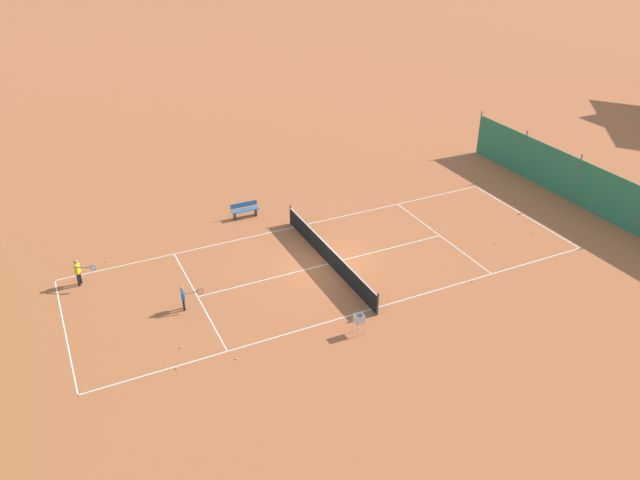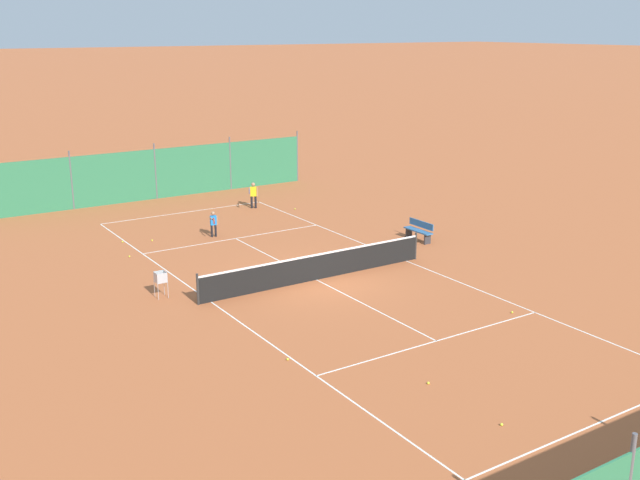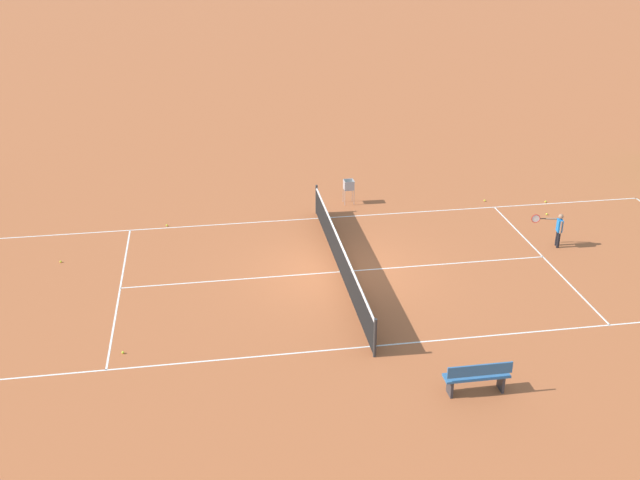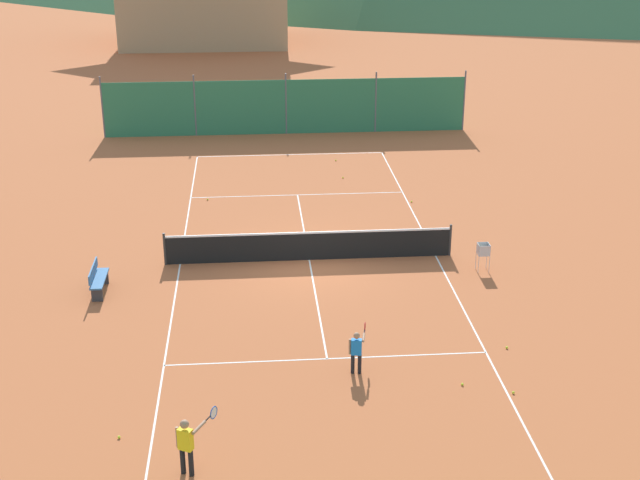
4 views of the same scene
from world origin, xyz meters
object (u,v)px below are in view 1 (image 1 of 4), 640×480
at_px(tennis_ball_service_box, 236,359).
at_px(tennis_ball_near_corner, 177,368).
at_px(tennis_ball_alley_left, 532,233).
at_px(tennis_ball_far_corner, 181,347).
at_px(player_far_baseline, 78,270).
at_px(tennis_ball_by_net_left, 106,261).
at_px(tennis_ball_mid_court, 473,281).
at_px(ball_hopper, 359,320).
at_px(tennis_ball_alley_right, 399,209).
at_px(tennis_ball_by_net_right, 495,244).
at_px(tennis_net, 329,255).
at_px(player_far_service, 184,296).
at_px(courtside_bench, 245,210).

relative_size(tennis_ball_service_box, tennis_ball_near_corner, 1.00).
distance_m(tennis_ball_alley_left, tennis_ball_far_corner, 18.78).
xyz_separation_m(player_far_baseline, tennis_ball_by_net_left, (-1.58, 1.35, -0.72)).
xyz_separation_m(tennis_ball_mid_court, ball_hopper, (1.06, -6.49, 0.62)).
xyz_separation_m(tennis_ball_alley_left, tennis_ball_alley_right, (-5.37, -4.73, 0.00)).
bearing_deg(tennis_ball_near_corner, tennis_ball_by_net_right, 97.72).
height_order(tennis_net, player_far_baseline, player_far_baseline).
bearing_deg(player_far_baseline, tennis_ball_service_box, 30.10).
distance_m(tennis_ball_alley_right, ball_hopper, 11.45).
distance_m(tennis_net, player_far_service, 7.14).
height_order(tennis_ball_by_net_right, ball_hopper, ball_hopper).
xyz_separation_m(player_far_baseline, tennis_ball_far_corner, (6.35, 2.90, -0.72)).
bearing_deg(tennis_ball_far_corner, tennis_ball_service_box, 47.25).
bearing_deg(player_far_baseline, player_far_service, 43.79).
relative_size(tennis_ball_near_corner, tennis_ball_far_corner, 1.00).
bearing_deg(tennis_ball_alley_left, tennis_ball_service_box, -80.78).
height_order(tennis_ball_alley_right, tennis_ball_by_net_left, same).
xyz_separation_m(tennis_net, tennis_ball_by_net_right, (1.97, 8.32, -0.47)).
bearing_deg(player_far_service, player_far_baseline, -136.21).
distance_m(tennis_ball_mid_court, courtside_bench, 12.76).
distance_m(player_far_baseline, tennis_ball_by_net_left, 2.20).
distance_m(player_far_service, tennis_ball_far_corner, 2.67).
xyz_separation_m(player_far_baseline, tennis_ball_mid_court, (7.48, 16.04, -0.72)).
bearing_deg(tennis_ball_by_net_left, tennis_ball_by_net_right, 69.16).
bearing_deg(tennis_ball_near_corner, player_far_baseline, -161.95).
height_order(tennis_ball_by_net_left, tennis_ball_far_corner, same).
xyz_separation_m(tennis_ball_by_net_right, tennis_ball_service_box, (2.72, -14.58, 0.00)).
relative_size(tennis_ball_alley_left, ball_hopper, 0.07).
bearing_deg(tennis_net, ball_hopper, -13.74).
relative_size(ball_hopper, courtside_bench, 0.59).
distance_m(player_far_baseline, tennis_ball_near_corner, 7.89).
bearing_deg(tennis_ball_service_box, courtside_bench, 158.58).
distance_m(player_far_baseline, player_far_service, 5.40).
bearing_deg(tennis_ball_mid_court, tennis_ball_near_corner, -90.04).
height_order(tennis_ball_alley_left, tennis_ball_service_box, same).
relative_size(tennis_ball_far_corner, ball_hopper, 0.07).
height_order(tennis_ball_by_net_right, courtside_bench, courtside_bench).
relative_size(tennis_ball_service_box, tennis_ball_by_net_left, 1.00).
relative_size(tennis_net, tennis_ball_alley_left, 139.09).
height_order(tennis_ball_by_net_right, tennis_ball_by_net_left, same).
distance_m(player_far_service, tennis_ball_by_net_right, 15.50).
relative_size(player_far_service, tennis_ball_near_corner, 16.92).
relative_size(tennis_ball_far_corner, tennis_ball_mid_court, 1.00).
distance_m(tennis_net, tennis_ball_alley_right, 6.99).
distance_m(tennis_ball_far_corner, ball_hopper, 7.03).
bearing_deg(tennis_net, tennis_ball_alley_right, 119.62).
bearing_deg(tennis_ball_service_box, ball_hopper, 82.96).
bearing_deg(courtside_bench, tennis_ball_by_net_right, 50.96).
distance_m(tennis_ball_alley_right, tennis_ball_far_corner, 15.47).
height_order(tennis_ball_near_corner, tennis_ball_by_net_left, same).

